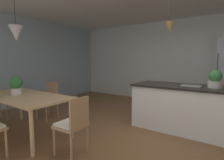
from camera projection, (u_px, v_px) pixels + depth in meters
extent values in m
cube|color=brown|center=(139.00, 140.00, 3.17)|extent=(10.00, 8.40, 0.04)
cube|color=silver|center=(186.00, 62.00, 5.66)|extent=(10.00, 0.12, 2.70)
cube|color=#9EB7C6|center=(18.00, 62.00, 5.35)|extent=(0.06, 8.40, 2.70)
cube|color=tan|center=(24.00, 96.00, 3.34)|extent=(1.90, 0.92, 0.04)
cylinder|color=tan|center=(21.00, 105.00, 4.19)|extent=(0.06, 0.06, 0.72)
cylinder|color=tan|center=(72.00, 118.00, 3.19)|extent=(0.06, 0.06, 0.72)
cylinder|color=tan|center=(32.00, 132.00, 2.57)|extent=(0.06, 0.06, 0.72)
cube|color=#A87F56|center=(71.00, 126.00, 2.64)|extent=(0.42, 0.42, 0.04)
cube|color=white|center=(71.00, 123.00, 2.64)|extent=(0.38, 0.38, 0.03)
cube|color=#A87F56|center=(80.00, 112.00, 2.52)|extent=(0.05, 0.38, 0.42)
cylinder|color=#A87F56|center=(54.00, 142.00, 2.61)|extent=(0.04, 0.04, 0.41)
cylinder|color=#A87F56|center=(71.00, 134.00, 2.90)|extent=(0.04, 0.04, 0.41)
cylinder|color=#A87F56|center=(71.00, 148.00, 2.43)|extent=(0.04, 0.04, 0.41)
cylinder|color=#A87F56|center=(87.00, 139.00, 2.72)|extent=(0.04, 0.04, 0.41)
cube|color=#A87F56|center=(47.00, 101.00, 4.25)|extent=(0.43, 0.43, 0.04)
cube|color=white|center=(47.00, 100.00, 4.25)|extent=(0.39, 0.39, 0.03)
cube|color=#A87F56|center=(53.00, 90.00, 4.38)|extent=(0.38, 0.06, 0.42)
cylinder|color=#A87F56|center=(46.00, 113.00, 4.04)|extent=(0.04, 0.04, 0.41)
cylinder|color=#A87F56|center=(37.00, 111.00, 4.22)|extent=(0.04, 0.04, 0.41)
cylinder|color=#A87F56|center=(58.00, 110.00, 4.33)|extent=(0.04, 0.04, 0.41)
cylinder|color=#A87F56|center=(48.00, 108.00, 4.51)|extent=(0.04, 0.04, 0.41)
cylinder|color=#A87F56|center=(6.00, 144.00, 2.55)|extent=(0.04, 0.04, 0.41)
cylinder|color=#A87F56|center=(7.00, 111.00, 4.18)|extent=(0.04, 0.04, 0.41)
cylinder|color=#A87F56|center=(0.00, 109.00, 4.36)|extent=(0.04, 0.04, 0.41)
cube|color=white|center=(187.00, 109.00, 3.52)|extent=(2.04, 0.80, 0.88)
cube|color=black|center=(188.00, 87.00, 3.47)|extent=(2.10, 0.86, 0.04)
cube|color=gray|center=(191.00, 86.00, 3.43)|extent=(0.36, 0.30, 0.01)
cylinder|color=#4C4C4C|center=(217.00, 77.00, 4.57)|extent=(0.02, 0.02, 1.18)
cylinder|color=black|center=(15.00, 6.00, 3.17)|extent=(0.01, 0.01, 0.68)
cone|color=#B7B7B7|center=(16.00, 34.00, 3.23)|extent=(0.24, 0.24, 0.28)
cylinder|color=black|center=(170.00, 8.00, 3.53)|extent=(0.01, 0.01, 0.54)
cone|color=olive|center=(169.00, 27.00, 3.57)|extent=(0.17, 0.17, 0.20)
cylinder|color=beige|center=(215.00, 85.00, 3.20)|extent=(0.23, 0.23, 0.12)
sphere|color=#387F3D|center=(216.00, 76.00, 3.18)|extent=(0.22, 0.22, 0.22)
cylinder|color=beige|center=(16.00, 91.00, 3.39)|extent=(0.18, 0.18, 0.13)
sphere|color=#2D6B33|center=(16.00, 83.00, 3.37)|extent=(0.24, 0.24, 0.24)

